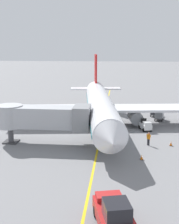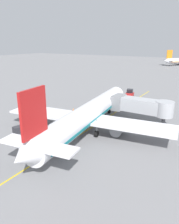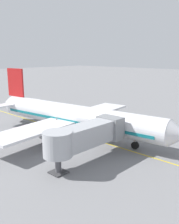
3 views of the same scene
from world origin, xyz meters
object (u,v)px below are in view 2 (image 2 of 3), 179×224
Objects in this scene: pushback_tractor at (129,94)px; safety_cone_nose_left at (99,107)px; baggage_tug_lead at (64,118)px; ground_crew_wing_walker at (84,108)px; parked_airliner at (88,114)px; baggage_cart_second_in_train at (20,130)px; jet_bridge at (142,106)px; safety_cone_nose_right at (73,109)px; baggage_cart_front at (31,124)px.

pushback_tractor reaches higher than safety_cone_nose_left.
ground_crew_wing_walker is at bearing 88.12° from baggage_tug_lead.
baggage_cart_second_in_train is (-9.30, -7.54, -2.24)m from parked_airliner.
jet_bridge is 19.73m from pushback_tractor.
safety_cone_nose_right is (-9.43, 8.65, -2.90)m from parked_airliner.
baggage_cart_front is 13.15m from safety_cone_nose_right.
baggage_cart_front is at bearing -102.85° from pushback_tractor.
baggage_tug_lead is (-4.28, -24.70, -0.39)m from pushback_tractor.
jet_bridge is at bearing 46.60° from baggage_cart_second_in_train.
baggage_tug_lead is 6.97m from baggage_cart_front.
baggage_cart_second_in_train is at bearing -104.61° from baggage_tug_lead.
safety_cone_nose_right is (-4.01, -5.05, 0.00)m from safety_cone_nose_left.
jet_bridge is 21.42m from baggage_cart_front.
baggage_cart_second_in_train is (-15.88, -16.80, -2.50)m from jet_bridge.
parked_airliner reaches higher than baggage_tug_lead.
baggage_cart_front is (-7.09, -31.07, -0.15)m from pushback_tractor.
parked_airliner is at bearing 39.03° from baggage_cart_second_in_train.
baggage_tug_lead is at bearing 66.18° from baggage_cart_front.
parked_airliner is 12.53× the size of baggage_cart_front.
baggage_cart_front is (-9.66, -4.49, -2.24)m from parked_airliner.
baggage_cart_front is 5.05× the size of safety_cone_nose_right.
jet_bridge is at bearing 40.25° from baggage_cart_front.
ground_crew_wing_walker is at bearing 77.11° from baggage_cart_front.
ground_crew_wing_walker is at bearing -102.83° from pushback_tractor.
parked_airliner reaches higher than safety_cone_nose_left.
baggage_cart_front is at bearing -113.82° from baggage_tug_lead.
jet_bridge is (6.58, 9.26, 0.26)m from parked_airliner.
ground_crew_wing_walker is 2.90m from safety_cone_nose_right.
safety_cone_nose_right is (-6.86, -17.93, -0.81)m from pushback_tractor.
safety_cone_nose_right is (0.22, 13.13, -0.66)m from baggage_cart_front.
baggage_cart_second_in_train is at bearing -101.16° from pushback_tractor.
safety_cone_nose_left is (4.23, 18.19, -0.66)m from baggage_cart_front.
pushback_tractor is 2.84× the size of ground_crew_wing_walker.
baggage_tug_lead reaches higher than baggage_cart_second_in_train.
parked_airliner is at bearing -42.51° from safety_cone_nose_right.
pushback_tractor is 1.61× the size of baggage_cart_second_in_train.
pushback_tractor reaches higher than baggage_cart_second_in_train.
parked_airliner reaches higher than pushback_tractor.
ground_crew_wing_walker is (0.23, 6.92, 0.24)m from baggage_tug_lead.
baggage_tug_lead is 0.92× the size of baggage_cart_front.
baggage_tug_lead reaches higher than safety_cone_nose_right.
ground_crew_wing_walker is 2.86× the size of safety_cone_nose_left.
baggage_cart_front is (-2.81, -6.37, 0.24)m from baggage_tug_lead.
baggage_tug_lead is (-13.43, -7.37, -2.74)m from jet_bridge.
jet_bridge is 2.49× the size of pushback_tractor.
jet_bridge is 16.34m from safety_cone_nose_right.
jet_bridge is at bearing 54.59° from parked_airliner.
baggage_cart_front is (-16.24, -13.75, -2.50)m from jet_bridge.
jet_bridge is 20.27× the size of safety_cone_nose_left.
pushback_tractor is at bearing 69.05° from safety_cone_nose_right.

